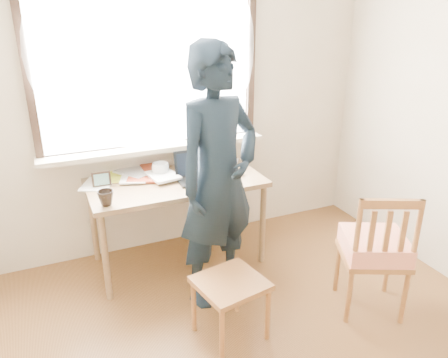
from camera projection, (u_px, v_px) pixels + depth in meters
name	position (u px, v px, depth m)	size (l,w,h in m)	color
room_shell	(290.00, 99.00, 1.93)	(3.52, 4.02, 2.61)	beige
desk	(176.00, 189.00, 3.47)	(1.36, 0.68, 0.73)	olive
laptop	(197.00, 173.00, 3.45)	(0.33, 0.27, 0.22)	black
mug_white	(161.00, 169.00, 3.51)	(0.14, 0.14, 0.11)	white
mug_dark	(106.00, 198.00, 3.00)	(0.11, 0.11, 0.11)	black
mouse	(239.00, 173.00, 3.54)	(0.10, 0.07, 0.04)	black
desk_clutter	(128.00, 179.00, 3.42)	(0.89, 0.40, 0.04)	#2E5597
book_a	(125.00, 176.00, 3.48)	(0.22, 0.29, 0.03)	white
book_b	(219.00, 163.00, 3.80)	(0.16, 0.22, 0.02)	white
picture_frame	(101.00, 180.00, 3.30)	(0.14, 0.02, 0.11)	black
work_chair	(230.00, 289.00, 2.75)	(0.47, 0.45, 0.41)	#9C6333
side_chair	(375.00, 248.00, 2.96)	(0.56, 0.55, 0.92)	#9C6333
person	(218.00, 179.00, 2.97)	(0.67, 0.44, 1.83)	black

